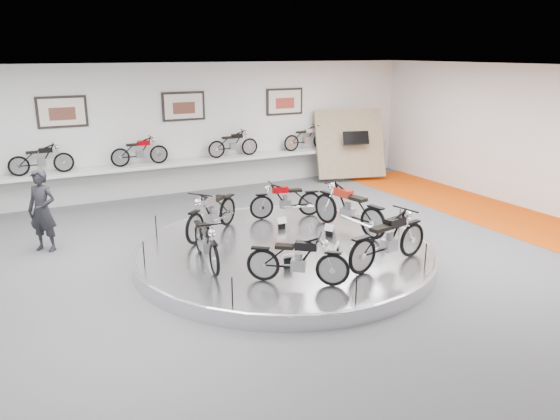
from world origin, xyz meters
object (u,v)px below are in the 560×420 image
visitor (42,211)px  shelf (189,162)px  bike_b (286,200)px  bike_e (298,259)px  display_platform (285,253)px  bike_d (206,241)px  bike_a (349,208)px  bike_c (212,212)px  bike_f (389,239)px

visitor → shelf: bearing=77.5°
bike_b → bike_e: 4.07m
display_platform → bike_b: size_ratio=4.06×
bike_d → bike_a: bearing=103.5°
shelf → bike_d: bike_d is taller
bike_a → shelf: bearing=5.0°
shelf → bike_e: bike_e is taller
visitor → bike_d: bearing=-9.2°
shelf → bike_d: 6.81m
display_platform → bike_a: size_ratio=3.36×
visitor → bike_c: bearing=16.7°
bike_d → bike_e: bearing=41.1°
bike_a → bike_d: 3.66m
bike_a → visitor: size_ratio=1.03×
bike_a → bike_f: size_ratio=1.04×
display_platform → shelf: shelf is taller
visitor → bike_b: bearing=29.0°
bike_f → bike_e: bearing=167.6°
bike_b → bike_f: 3.73m
bike_a → bike_c: 3.14m
shelf → bike_f: bike_f is taller
shelf → bike_e: size_ratio=6.94×
bike_c → visitor: size_ratio=0.97×
bike_b → bike_e: bike_e is taller
display_platform → bike_f: 2.36m
visitor → display_platform: bearing=6.8°
bike_b → bike_c: (-2.11, -0.39, 0.07)m
bike_a → display_platform: bearing=87.1°
display_platform → visitor: bearing=146.4°
bike_b → bike_a: bearing=128.5°
bike_b → visitor: 5.64m
display_platform → bike_a: 1.97m
bike_b → bike_e: size_ratio=0.99×
bike_a → bike_d: (-3.63, -0.44, -0.09)m
shelf → visitor: size_ratio=5.92×
bike_b → bike_f: size_ratio=0.86×
bike_c → bike_e: size_ratio=1.14×
bike_e → bike_c: bearing=134.8°
bike_a → bike_f: (-0.51, -2.11, -0.02)m
display_platform → bike_b: bearing=61.4°
shelf → visitor: 5.65m
display_platform → bike_c: size_ratio=3.55×
bike_b → bike_d: size_ratio=0.98×
display_platform → visitor: (-4.50, 2.99, 0.78)m
shelf → bike_c: bearing=-102.4°
bike_d → visitor: bearing=-133.0°
display_platform → bike_a: (1.81, 0.28, 0.71)m
shelf → bike_a: (1.81, -6.12, -0.14)m
bike_f → visitor: 7.56m
shelf → bike_b: (1.03, -4.52, -0.24)m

